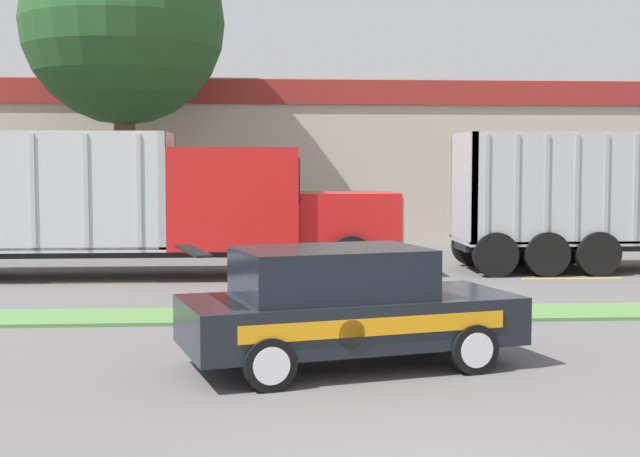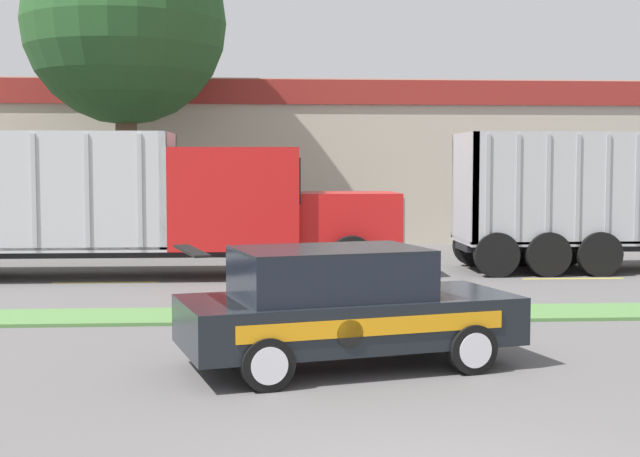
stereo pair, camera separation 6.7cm
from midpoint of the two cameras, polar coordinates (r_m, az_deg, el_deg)
The scene contains 8 objects.
grass_verge at distance 15.79m, azimuth 1.46°, elevation -5.52°, with size 120.00×1.56×0.06m, color #517F42.
centre_line_3 at distance 20.75m, azimuth -13.67°, elevation -3.38°, with size 2.40×0.14×0.01m, color yellow.
centre_line_4 at distance 20.53m, azimuth 1.38°, elevation -3.34°, with size 2.40×0.14×0.01m, color yellow.
centre_line_5 at distance 21.70m, azimuth 15.74°, elevation -3.09°, with size 2.40×0.14×0.01m, color yellow.
dump_truck_trail at distance 21.29m, azimuth -8.89°, elevation 1.23°, with size 12.34×2.73×3.41m.
rally_car at distance 11.76m, azimuth 1.37°, elevation -4.95°, with size 4.70×2.92×1.62m.
store_building_backdrop at distance 35.38m, azimuth -8.67°, elevation 4.21°, with size 38.00×12.10×5.48m.
tree_behind_left at distance 27.03m, azimuth -12.59°, elevation 13.90°, with size 5.85×5.85×11.13m.
Camera 1 is at (-1.49, -6.62, 2.69)m, focal length 50.00 mm.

